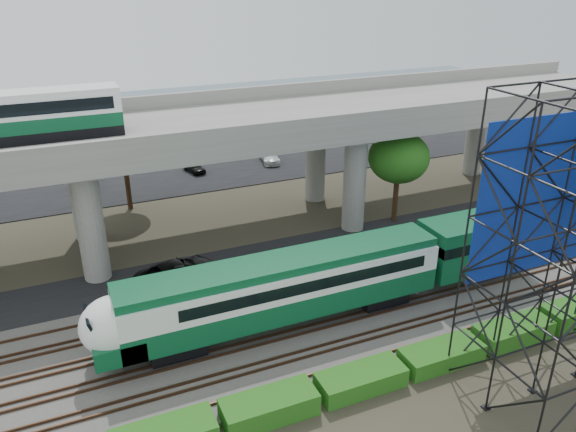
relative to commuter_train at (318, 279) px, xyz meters
name	(u,v)px	position (x,y,z in m)	size (l,w,h in m)	color
ground	(307,345)	(-1.62, -2.00, -2.88)	(140.00, 140.00, 0.00)	#474233
ballast_bed	(293,324)	(-1.62, 0.00, -2.78)	(90.00, 12.00, 0.20)	slate
service_road	(245,262)	(-1.62, 8.50, -2.84)	(90.00, 5.00, 0.08)	black
parking_lot	(172,166)	(-1.62, 32.00, -2.84)	(90.00, 18.00, 0.08)	black
harbor_water	(137,119)	(-1.62, 54.00, -2.87)	(140.00, 40.00, 0.03)	#41526B
rail_tracks	(293,322)	(-1.62, 0.00, -2.60)	(90.00, 9.52, 0.16)	#472D1E
commuter_train	(318,279)	(0.00, 0.00, 0.00)	(29.30, 3.06, 4.30)	black
overpass	(205,135)	(-2.56, 14.00, 5.33)	(80.00, 12.00, 12.40)	#9E9B93
hedge_strip	(361,379)	(-0.62, -6.30, -2.32)	(34.60, 1.80, 1.20)	#1B5B14
trees	(158,175)	(-6.29, 14.17, 2.69)	(40.94, 16.94, 7.69)	#382314
suv	(178,272)	(-6.69, 7.61, -2.02)	(2.60, 5.64, 1.57)	black
parked_cars	(178,160)	(-1.01, 31.56, -2.21)	(37.85, 9.46, 1.26)	white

